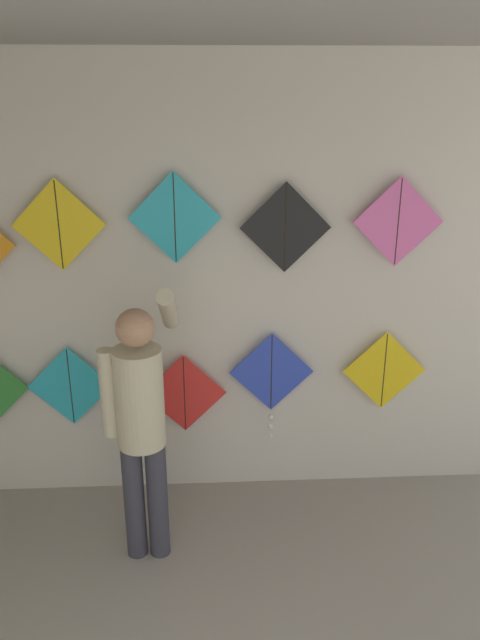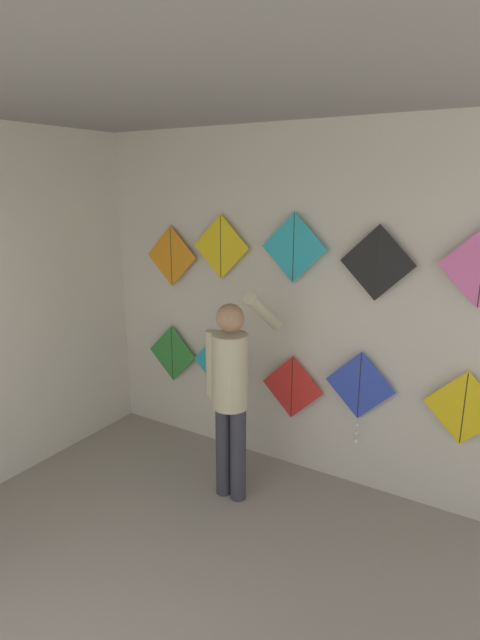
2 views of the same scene
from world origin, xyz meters
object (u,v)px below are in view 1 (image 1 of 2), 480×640
kite_1 (70,386)px  kite_4 (384,371)px  kite_6 (59,225)px  kite_9 (398,222)px  kite_2 (184,393)px  kite_3 (271,378)px  kite_7 (175,218)px  shopkeeper (141,415)px  kite_8 (285,228)px

kite_1 → kite_4: size_ratio=1.00×
kite_6 → kite_9: kite_6 is taller
kite_2 → kite_3: (0.56, -0.00, 0.10)m
kite_3 → kite_9: size_ratio=1.38×
kite_6 → kite_3: bearing=-0.0°
kite_1 → kite_9: (2.02, 0.00, 1.03)m
kite_6 → kite_7: 0.67m
kite_1 → kite_7: (0.70, 0.00, 1.07)m
shopkeeper → kite_9: (1.51, 0.60, 0.92)m
kite_4 → kite_7: kite_7 is taller
shopkeeper → kite_9: 1.87m
kite_2 → kite_3: size_ratio=0.72×
shopkeeper → kite_8: size_ratio=3.02×
kite_8 → kite_9: kite_9 is taller
shopkeeper → kite_2: shopkeeper is taller
kite_3 → kite_8: 0.98m
kite_3 → kite_4: kite_3 is taller
kite_3 → kite_8: bearing=0.9°
kite_1 → kite_6: bearing=0.0°
kite_6 → kite_7: kite_7 is taller
kite_6 → kite_1: bearing=180.0°
kite_3 → kite_8: size_ratio=1.38×
kite_7 → kite_4: bearing=0.0°
shopkeeper → kite_6: 1.19m
kite_9 → shopkeeper: bearing=-158.5°
kite_9 → kite_4: bearing=180.0°
shopkeeper → kite_4: (1.51, 0.60, -0.06)m
kite_4 → kite_9: (0.00, 0.00, 0.97)m
kite_9 → kite_7: bearing=180.0°
kite_4 → kite_9: size_ratio=1.00×
kite_7 → kite_6: bearing=180.0°
kite_2 → kite_7: kite_7 is taller
kite_1 → kite_9: size_ratio=1.00×
kite_2 → kite_9: (1.30, 0.00, 1.10)m
kite_8 → kite_6: bearing=180.0°
kite_2 → kite_4: kite_4 is taller
kite_9 → kite_3: bearing=-179.9°
kite_4 → kite_3: bearing=-179.9°
kite_2 → kite_6: (-0.69, 0.00, 1.11)m
shopkeeper → kite_7: size_ratio=3.02×
kite_1 → kite_6: size_ratio=1.00×
kite_2 → kite_4: bearing=0.0°
shopkeeper → kite_3: (0.78, 0.59, -0.09)m
kite_2 → kite_8: 1.25m
kite_4 → kite_6: bearing=180.0°
shopkeeper → kite_9: size_ratio=3.02×
kite_7 → kite_9: 1.32m
kite_2 → kite_1: bearing=180.0°
kite_1 → kite_2: size_ratio=1.00×
kite_3 → kite_8: kite_8 is taller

